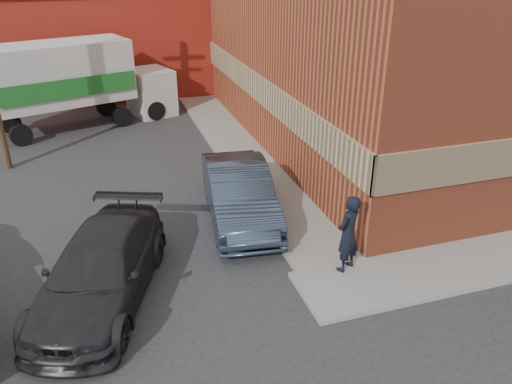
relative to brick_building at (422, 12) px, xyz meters
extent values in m
plane|color=#28282B|center=(-8.50, -9.00, -4.68)|extent=(90.00, 90.00, 0.00)
cube|color=#A5462A|center=(0.00, 0.00, -0.18)|extent=(14.00, 18.00, 9.00)
cube|color=tan|center=(-7.04, 0.00, -2.38)|extent=(0.08, 18.16, 1.00)
cube|color=gray|center=(-7.90, 0.00, -4.62)|extent=(1.80, 18.00, 0.12)
cube|color=maroon|center=(-14.50, 11.00, -2.18)|extent=(16.00, 8.00, 5.00)
imported|color=black|center=(-7.67, -9.25, -3.62)|extent=(0.82, 0.73, 1.88)
imported|color=#2F3B4E|center=(-9.30, -5.92, -3.89)|extent=(2.23, 4.95, 1.58)
imported|color=#252527|center=(-13.10, -8.50, -3.96)|extent=(3.63, 5.34, 1.44)
cube|color=silver|center=(-14.09, 3.85, -2.31)|extent=(6.01, 3.86, 2.42)
cube|color=#1B6722|center=(-13.74, 2.77, -2.68)|extent=(5.14, 1.69, 0.75)
cube|color=silver|center=(-10.63, 4.97, -3.66)|extent=(2.23, 2.47, 2.05)
cylinder|color=black|center=(-15.75, 2.32, -4.26)|extent=(0.88, 0.53, 0.84)
cylinder|color=black|center=(-16.32, 4.10, -4.26)|extent=(0.88, 0.53, 0.84)
cylinder|color=black|center=(-11.85, 3.60, -4.26)|extent=(0.88, 0.53, 0.84)
cylinder|color=black|center=(-12.43, 5.37, -4.26)|extent=(0.88, 0.53, 0.84)
cylinder|color=black|center=(-10.34, 4.09, -4.26)|extent=(0.88, 0.53, 0.84)
cylinder|color=black|center=(-10.92, 5.86, -4.26)|extent=(0.88, 0.53, 0.84)
camera|label=1|loc=(-12.62, -17.92, 2.14)|focal=35.00mm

